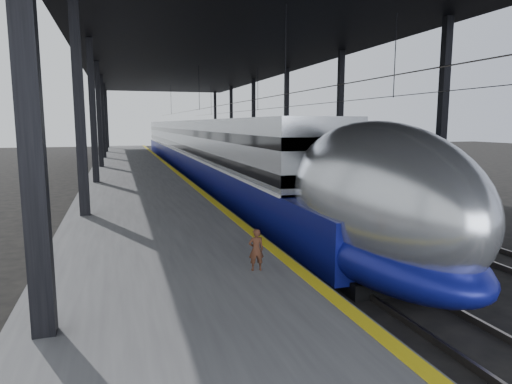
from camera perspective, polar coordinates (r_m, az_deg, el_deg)
name	(u,v)px	position (r m, az deg, el deg)	size (l,w,h in m)	color
ground	(280,267)	(14.05, 2.98, -9.40)	(160.00, 160.00, 0.00)	black
platform	(135,179)	(32.80, -14.92, 1.56)	(6.00, 80.00, 1.00)	#4C4C4F
yellow_strip	(175,171)	(32.96, -10.08, 2.63)	(0.30, 80.00, 0.01)	gold
rails	(245,181)	(34.07, -1.32, 1.38)	(6.52, 80.00, 0.16)	slate
canopy	(209,55)	(33.54, -5.85, 16.71)	(18.00, 75.00, 9.47)	black
tgv_train	(199,150)	(38.85, -7.16, 5.25)	(3.19, 65.20, 4.57)	#B2B5B9
second_train	(239,149)	(45.30, -2.08, 5.45)	(2.70, 56.05, 3.72)	navy
child	(256,250)	(10.45, 0.01, -7.22)	(0.35, 0.23, 0.97)	#442416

